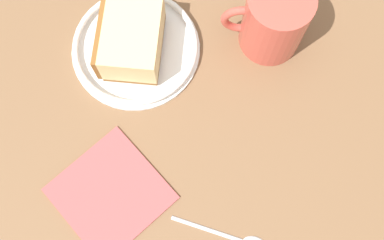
{
  "coord_description": "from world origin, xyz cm",
  "views": [
    {
      "loc": [
        11.48,
        -16.74,
        54.88
      ],
      "look_at": [
        2.08,
        -5.59,
        3.0
      ],
      "focal_mm": 42.65,
      "sensor_mm": 36.0,
      "label": 1
    }
  ],
  "objects_px": {
    "small_plate": "(136,48)",
    "cake_slice": "(131,38)",
    "folded_napkin": "(108,191)",
    "tea_mug": "(274,20)",
    "teaspoon": "(240,240)"
  },
  "relations": [
    {
      "from": "cake_slice",
      "to": "tea_mug",
      "type": "distance_m",
      "value": 0.18
    },
    {
      "from": "tea_mug",
      "to": "folded_napkin",
      "type": "distance_m",
      "value": 0.29
    },
    {
      "from": "small_plate",
      "to": "tea_mug",
      "type": "distance_m",
      "value": 0.18
    },
    {
      "from": "cake_slice",
      "to": "tea_mug",
      "type": "height_order",
      "value": "tea_mug"
    },
    {
      "from": "small_plate",
      "to": "cake_slice",
      "type": "height_order",
      "value": "cake_slice"
    },
    {
      "from": "teaspoon",
      "to": "tea_mug",
      "type": "bearing_deg",
      "value": 120.52
    },
    {
      "from": "cake_slice",
      "to": "teaspoon",
      "type": "xyz_separation_m",
      "value": [
        0.26,
        -0.1,
        -0.03
      ]
    },
    {
      "from": "tea_mug",
      "to": "folded_napkin",
      "type": "bearing_deg",
      "value": -94.67
    },
    {
      "from": "small_plate",
      "to": "tea_mug",
      "type": "bearing_deg",
      "value": 45.82
    },
    {
      "from": "cake_slice",
      "to": "teaspoon",
      "type": "height_order",
      "value": "cake_slice"
    },
    {
      "from": "teaspoon",
      "to": "small_plate",
      "type": "bearing_deg",
      "value": 158.24
    },
    {
      "from": "small_plate",
      "to": "cake_slice",
      "type": "bearing_deg",
      "value": -145.23
    },
    {
      "from": "cake_slice",
      "to": "folded_napkin",
      "type": "relative_size",
      "value": 1.05
    },
    {
      "from": "small_plate",
      "to": "cake_slice",
      "type": "distance_m",
      "value": 0.03
    },
    {
      "from": "tea_mug",
      "to": "folded_napkin",
      "type": "height_order",
      "value": "tea_mug"
    }
  ]
}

